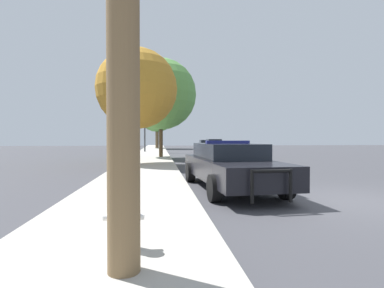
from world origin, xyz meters
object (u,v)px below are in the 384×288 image
object	(u,v)px
fire_hydrant	(124,215)
car_background_distant	(205,144)
traffic_light	(162,117)
tree_sidewalk_far	(157,112)
car_background_oncoming	(214,145)
tree_sidewalk_near	(137,89)
tree_sidewalk_mid	(161,94)
police_car	(230,164)

from	to	relation	value
fire_hydrant	car_background_distant	xyz separation A→B (m)	(7.32, 40.27, 0.14)
traffic_light	tree_sidewalk_far	distance (m)	11.82
car_background_oncoming	tree_sidewalk_near	size ratio (longest dim) A/B	0.71
car_background_distant	tree_sidewalk_mid	world-z (taller)	tree_sidewalk_mid
police_car	car_background_distant	bearing A→B (deg)	-101.61
car_background_distant	tree_sidewalk_far	world-z (taller)	tree_sidewalk_far
car_background_distant	tree_sidewalk_mid	xyz separation A→B (m)	(-6.72, -21.78, 4.07)
traffic_light	car_background_distant	world-z (taller)	traffic_light
police_car	tree_sidewalk_near	size ratio (longest dim) A/B	0.88
car_background_distant	tree_sidewalk_mid	size ratio (longest dim) A/B	0.54
police_car	fire_hydrant	bearing A→B (deg)	58.74
fire_hydrant	car_background_distant	distance (m)	40.93
fire_hydrant	tree_sidewalk_far	world-z (taller)	tree_sidewalk_far
police_car	fire_hydrant	distance (m)	5.48
fire_hydrant	car_background_oncoming	xyz separation A→B (m)	(6.62, 29.38, 0.20)
tree_sidewalk_mid	traffic_light	bearing A→B (deg)	89.00
car_background_oncoming	tree_sidewalk_mid	distance (m)	13.08
tree_sidewalk_mid	tree_sidewalk_near	size ratio (longest dim) A/B	1.16
tree_sidewalk_far	tree_sidewalk_near	xyz separation A→B (m)	(-0.93, -26.54, -1.05)
car_background_oncoming	car_background_distant	xyz separation A→B (m)	(0.70, 10.89, -0.06)
car_background_oncoming	tree_sidewalk_far	size ratio (longest dim) A/B	0.56
car_background_oncoming	tree_sidewalk_near	distance (m)	18.56
police_car	car_background_oncoming	size ratio (longest dim) A/B	1.24
tree_sidewalk_far	tree_sidewalk_mid	bearing A→B (deg)	-88.89
tree_sidewalk_mid	tree_sidewalk_near	distance (m)	5.98
car_background_distant	tree_sidewalk_near	xyz separation A→B (m)	(-8.06, -27.58, 3.50)
police_car	traffic_light	xyz separation A→B (m)	(-1.77, 22.65, 3.03)
car_background_distant	police_car	bearing A→B (deg)	-97.08
fire_hydrant	car_background_distant	world-z (taller)	car_background_distant
fire_hydrant	tree_sidewalk_near	distance (m)	13.23
police_car	tree_sidewalk_mid	world-z (taller)	tree_sidewalk_mid
tree_sidewalk_mid	fire_hydrant	bearing A→B (deg)	-91.84
police_car	tree_sidewalk_near	bearing A→B (deg)	-71.31
tree_sidewalk_mid	police_car	bearing A→B (deg)	-81.96
car_background_oncoming	fire_hydrant	bearing A→B (deg)	79.59
traffic_light	tree_sidewalk_mid	xyz separation A→B (m)	(-0.16, -9.02, 1.01)
police_car	car_background_oncoming	xyz separation A→B (m)	(4.10, 24.52, 0.02)
fire_hydrant	tree_sidewalk_mid	world-z (taller)	tree_sidewalk_mid
tree_sidewalk_near	police_car	bearing A→B (deg)	-67.42
car_background_oncoming	car_background_distant	world-z (taller)	car_background_oncoming
tree_sidewalk_mid	tree_sidewalk_far	world-z (taller)	tree_sidewalk_far
fire_hydrant	car_background_oncoming	world-z (taller)	car_background_oncoming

